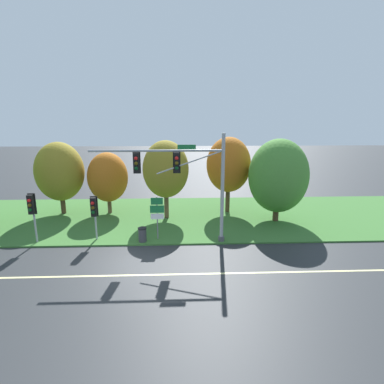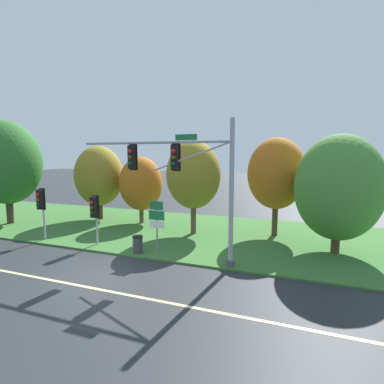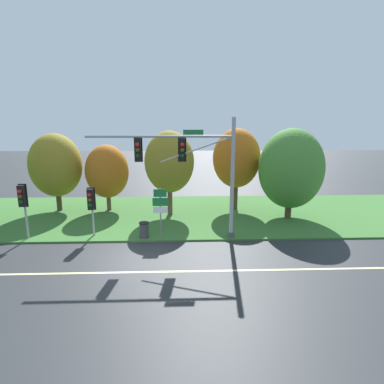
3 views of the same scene
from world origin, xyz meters
TOP-DOWN VIEW (x-y plane):
  - ground_plane at (0.00, 0.00)m, footprint 160.00×160.00m
  - lane_stripe at (0.00, -1.20)m, footprint 36.00×0.16m
  - grass_verge at (0.00, 8.25)m, footprint 48.00×11.50m
  - traffic_signal_mast at (3.13, 2.88)m, footprint 8.27×0.49m
  - pedestrian_signal_near_kerb at (-6.42, 3.04)m, footprint 0.46×0.55m
  - pedestrian_signal_further_along at (-2.71, 3.35)m, footprint 0.46×0.55m
  - route_sign_post at (1.29, 3.38)m, footprint 0.91×0.08m
  - tree_left_of_mast at (-7.02, 9.38)m, footprint 3.85×3.85m
  - tree_behind_signpost at (-3.17, 9.37)m, footprint 3.28×3.28m
  - tree_mid_verge at (1.69, 7.85)m, footprint 3.57×3.57m
  - tree_tall_centre at (6.82, 9.28)m, footprint 3.65×3.65m
  - tree_right_far at (10.22, 6.83)m, footprint 4.47×4.47m
  - trash_bin at (0.34, 2.99)m, footprint 0.56×0.56m

SIDE VIEW (x-z plane):
  - ground_plane at x=0.00m, z-range 0.00..0.00m
  - lane_stripe at x=0.00m, z-range 0.00..0.01m
  - grass_verge at x=0.00m, z-range 0.00..0.10m
  - trash_bin at x=0.34m, z-range 0.11..1.04m
  - route_sign_post at x=1.29m, z-range 0.52..3.37m
  - pedestrian_signal_further_along at x=-2.71m, z-range 0.73..3.64m
  - pedestrian_signal_near_kerb at x=-6.42m, z-range 0.83..4.05m
  - tree_behind_signpost at x=-3.17m, z-range 0.59..5.69m
  - tree_right_far at x=10.22m, z-range 0.46..6.77m
  - tree_left_of_mast at x=-7.02m, z-range 0.66..6.61m
  - tree_mid_verge at x=1.69m, z-range 0.93..7.08m
  - tree_tall_centre at x=6.82m, z-range 0.96..7.28m
  - traffic_signal_mast at x=3.13m, z-range 1.05..7.92m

